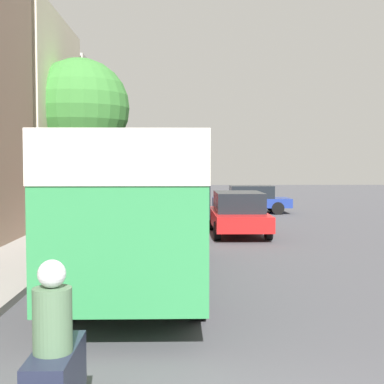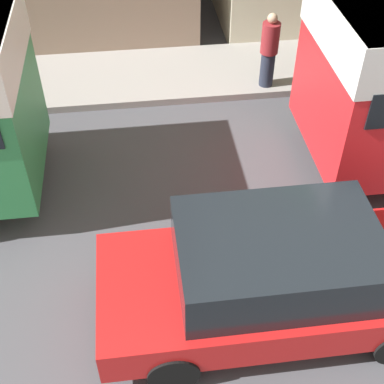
% 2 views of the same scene
% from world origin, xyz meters
% --- Properties ---
extents(car_crossing, '(1.96, 4.52, 1.56)m').
position_xyz_m(car_crossing, '(1.20, 15.66, 0.81)').
color(car_crossing, red).
rests_on(car_crossing, ground_plane).
extents(pedestrian_near_curb, '(0.36, 0.36, 1.58)m').
position_xyz_m(pedestrian_near_curb, '(-4.32, 16.87, 0.95)').
color(pedestrian_near_curb, '#232838').
rests_on(pedestrian_near_curb, sidewalk).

